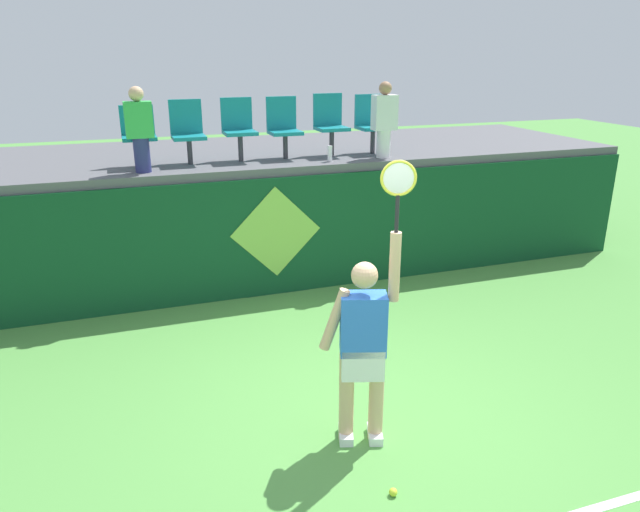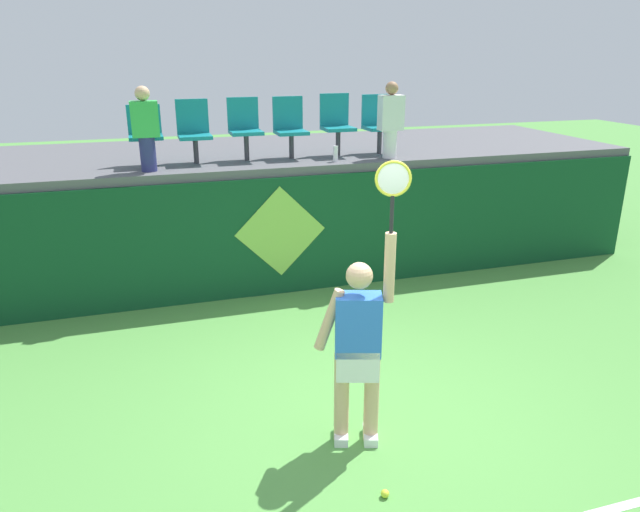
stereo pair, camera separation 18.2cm
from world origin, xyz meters
name	(u,v)px [view 2 (the right image)]	position (x,y,z in m)	size (l,w,h in m)	color
ground_plane	(366,419)	(0.00, 0.00, 0.00)	(40.00, 40.00, 0.00)	#519342
court_back_wall	(282,235)	(0.00, 3.28, 0.83)	(11.50, 0.20, 1.66)	#0F4223
spectator_platform	(258,154)	(0.00, 4.82, 1.72)	(11.50, 3.18, 0.12)	#56565B
tennis_player	(358,344)	(-0.20, -0.26, 0.94)	(0.73, 0.36, 2.49)	white
tennis_ball	(385,494)	(-0.24, -1.00, 0.03)	(0.07, 0.07, 0.07)	#D1E533
water_bottle	(335,154)	(0.84, 3.47, 1.89)	(0.07, 0.07, 0.22)	white
stadium_chair_0	(145,132)	(-1.68, 3.99, 2.23)	(0.44, 0.42, 0.80)	#38383D
stadium_chair_1	(194,129)	(-1.04, 4.00, 2.24)	(0.44, 0.42, 0.85)	#38383D
stadium_chair_2	(245,126)	(-0.33, 3.99, 2.26)	(0.44, 0.42, 0.86)	#38383D
stadium_chair_3	(290,125)	(0.32, 4.00, 2.24)	(0.44, 0.42, 0.86)	#38383D
stadium_chair_4	(336,122)	(1.03, 3.99, 2.27)	(0.44, 0.42, 0.89)	#38383D
stadium_chair_5	(378,122)	(1.69, 3.99, 2.25)	(0.44, 0.42, 0.86)	#38383D
spectator_0	(391,119)	(1.69, 3.53, 2.33)	(0.34, 0.20, 1.07)	white
spectator_1	(145,128)	(-1.68, 3.53, 2.33)	(0.34, 0.20, 1.07)	navy
wall_signage_mount	(282,293)	(-0.04, 3.17, 0.00)	(1.27, 0.01, 1.55)	#0F4223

